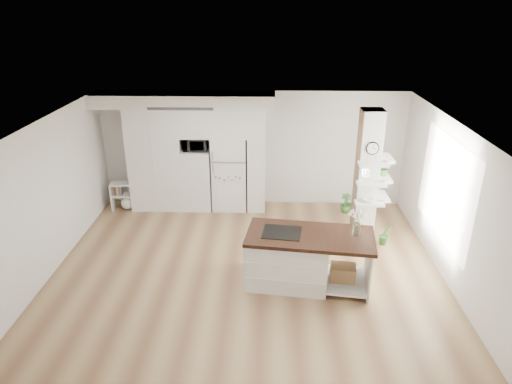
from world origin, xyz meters
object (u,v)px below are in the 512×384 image
kitchen_island (295,257)px  bookshelf (125,198)px  floor_plant_a (385,235)px  refrigerator (230,172)px

kitchen_island → bookshelf: (-3.81, 2.90, -0.21)m
floor_plant_a → kitchen_island: bearing=-143.9°
refrigerator → floor_plant_a: refrigerator is taller
kitchen_island → bookshelf: kitchen_island is taller
refrigerator → floor_plant_a: bearing=-27.8°
refrigerator → floor_plant_a: size_ratio=4.01×
kitchen_island → floor_plant_a: size_ratio=5.10×
bookshelf → floor_plant_a: bearing=-19.2°
refrigerator → bookshelf: (-2.45, -0.18, -0.59)m
bookshelf → floor_plant_a: 5.90m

